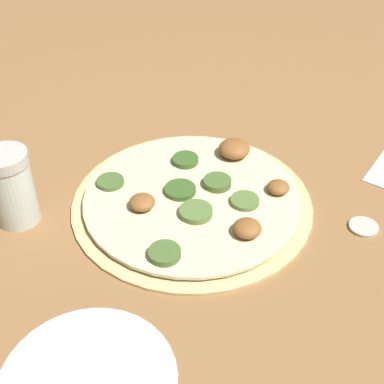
% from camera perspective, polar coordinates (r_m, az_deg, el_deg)
% --- Properties ---
extents(ground_plane, '(3.00, 3.00, 0.00)m').
position_cam_1_polar(ground_plane, '(0.62, -0.00, -1.25)').
color(ground_plane, olive).
extents(pizza, '(0.28, 0.28, 0.03)m').
position_cam_1_polar(pizza, '(0.61, 0.23, -0.68)').
color(pizza, '#D6B77A').
rests_on(pizza, ground_plane).
extents(spice_jar, '(0.05, 0.05, 0.09)m').
position_cam_1_polar(spice_jar, '(0.60, -18.68, 0.49)').
color(spice_jar, silver).
rests_on(spice_jar, ground_plane).
extents(loose_cap, '(0.03, 0.03, 0.01)m').
position_cam_1_polar(loose_cap, '(0.61, 17.86, -3.45)').
color(loose_cap, beige).
rests_on(loose_cap, ground_plane).
extents(flour_patch, '(0.15, 0.15, 0.00)m').
position_cam_1_polar(flour_patch, '(0.47, -11.10, -19.09)').
color(flour_patch, white).
rests_on(flour_patch, ground_plane).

